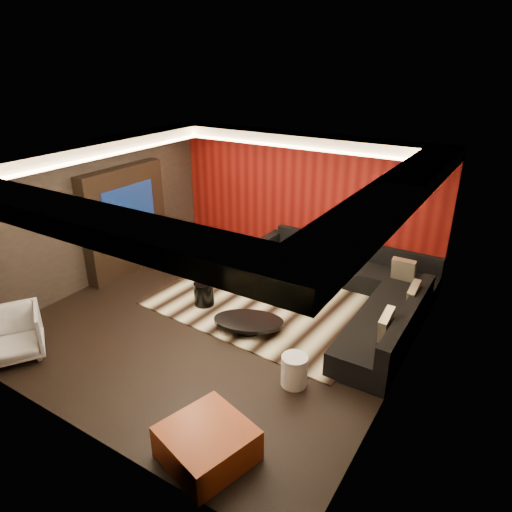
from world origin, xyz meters
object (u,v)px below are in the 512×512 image
Objects in this scene: armchair at (13,335)px; white_side_table at (294,371)px; drum_stool at (204,294)px; orange_ottoman at (207,443)px; coffee_table at (249,325)px; sectional_sofa at (358,288)px.

white_side_table is at bearing -34.25° from armchair.
armchair is at bearing -118.78° from drum_stool.
white_side_table is (2.41, -1.08, -0.01)m from drum_stool.
armchair is at bearing 180.00° from orange_ottoman.
coffee_table is 1.19m from drum_stool.
coffee_table is at bearing -14.51° from armchair.
coffee_table is 2.55× the size of white_side_table.
white_side_table is 0.13× the size of sectional_sofa.
orange_ottoman is 4.37m from sectional_sofa.
orange_ottoman is (-0.25, -1.64, -0.03)m from white_side_table.
white_side_table is 0.50× the size of orange_ottoman.
sectional_sofa is at bearing 35.33° from drum_stool.
white_side_table is 1.66m from orange_ottoman.
armchair is (-3.91, -1.64, 0.14)m from white_side_table.
coffee_table is at bearing -14.25° from drum_stool.
orange_ottoman is at bearing -92.09° from sectional_sofa.
drum_stool is 2.64m from white_side_table.
drum_stool reaches higher than coffee_table.
drum_stool is 2.84m from sectional_sofa.
coffee_table is at bearing 112.43° from orange_ottoman.
drum_stool is 0.12× the size of sectional_sofa.
orange_ottoman is (2.16, -2.72, -0.03)m from drum_stool.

